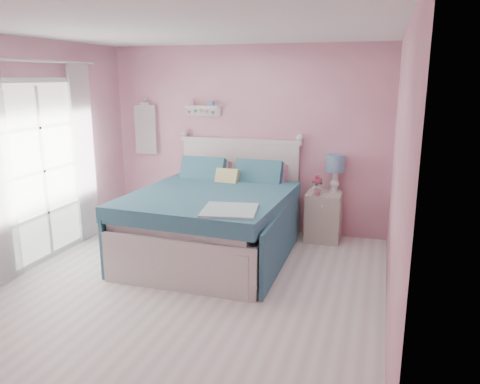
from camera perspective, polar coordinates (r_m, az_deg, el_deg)
The scene contains 12 objects.
floor at distance 5.00m, azimuth -6.71°, elevation -11.89°, with size 4.50×4.50×0.00m, color silver.
room_shell at distance 4.55m, azimuth -7.28°, elevation 6.41°, with size 4.50×4.50×4.50m.
bed at distance 5.83m, azimuth -3.13°, elevation -3.50°, with size 1.88×2.32×1.32m.
nightstand at distance 6.42m, azimuth 10.12°, elevation -2.96°, with size 0.46×0.45×0.66m.
table_lamp at distance 6.36m, azimuth 11.56°, elevation 3.11°, with size 0.25×0.25×0.50m.
vase at distance 6.32m, azimuth 9.35°, elevation 0.54°, with size 0.13×0.13×0.14m, color silver.
teacup at distance 6.18m, azimuth 9.33°, elevation -0.03°, with size 0.11×0.11×0.08m, color #C08192.
roses at distance 6.30m, azimuth 9.36°, elevation 1.51°, with size 0.14×0.11×0.12m.
wall_shelf at distance 6.79m, azimuth -4.54°, elevation 10.16°, with size 0.50×0.15×0.25m.
hanging_dress at distance 7.19m, azimuth -11.43°, elevation 7.47°, with size 0.34×0.03×0.72m, color white.
french_door at distance 6.02m, azimuth -22.89°, elevation 2.31°, with size 0.04×1.32×2.16m.
curtain_far at distance 6.55m, azimuth -18.51°, elevation 4.48°, with size 0.04×0.40×2.32m, color white.
Camera 1 is at (1.86, -4.11, 2.16)m, focal length 35.00 mm.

